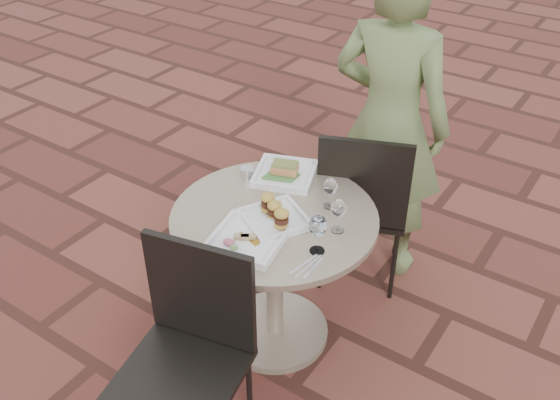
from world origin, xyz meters
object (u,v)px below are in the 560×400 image
Objects in this scene: chair_far at (363,198)px; plate_salmon at (285,173)px; cafe_table at (275,259)px; diner at (389,124)px; plate_tuna at (248,239)px; plate_sliders at (275,215)px; chair_near at (190,340)px.

chair_far is 2.66× the size of plate_salmon.
diner reaches higher than cafe_table.
plate_tuna is at bearing -73.27° from plate_salmon.
plate_sliders is (-0.11, -0.86, -0.09)m from diner.
plate_salmon is (-0.18, 0.90, 0.20)m from chair_near.
cafe_table is 0.53× the size of diner.
diner is 1.04m from plate_tuna.
chair_far is 0.82m from plate_tuna.
plate_sliders is (-0.12, -0.61, 0.22)m from chair_far.
cafe_table is at bearing -64.74° from plate_salmon.
cafe_table is 2.76× the size of plate_tuna.
diner is 0.87m from plate_sliders.
plate_salmon reaches higher than plate_tuna.
plate_salmon is at bearing 115.26° from cafe_table.
diner is (0.09, 1.45, 0.30)m from chair_near.
chair_near is 0.94m from plate_salmon.
plate_salmon is 0.35m from plate_sliders.
chair_near is at bearing 63.64° from chair_far.
plate_salmon is at bearing 88.96° from chair_near.
diner reaches higher than chair_near.
plate_tuna is at bearing 82.07° from chair_near.
chair_far is 0.39m from diner.
plate_salmon is 0.51m from plate_tuna.
diner reaches higher than chair_far.
plate_sliders reaches higher than plate_tuna.
chair_far reaches higher than plate_tuna.
diner is (0.13, 0.82, 0.37)m from cafe_table.
chair_near is 0.46m from plate_tuna.
chair_far is 1.00× the size of chair_near.
plate_salmon is 1.04× the size of plate_sliders.
chair_near is 0.55× the size of diner.
cafe_table is at bearing 127.24° from plate_sliders.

